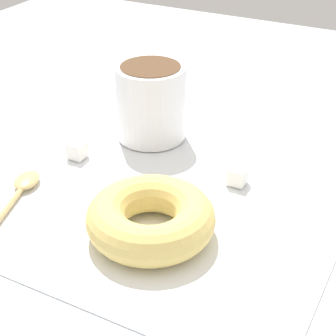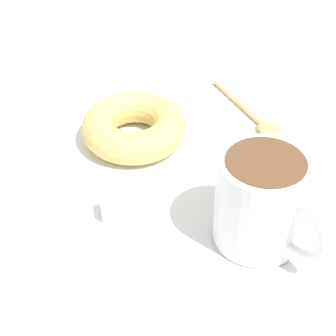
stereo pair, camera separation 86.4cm
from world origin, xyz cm
name	(u,v)px [view 2 (the right image)]	position (x,y,z in cm)	size (l,w,h in cm)	color
ground_plane	(163,192)	(0.00, 0.00, -1.00)	(120.00, 120.00, 2.00)	#B2BCC6
napkin	(168,184)	(0.52, -0.19, 0.15)	(35.89, 35.89, 0.30)	white
coffee_cup	(263,200)	(7.25, -8.95, 4.78)	(7.97, 10.60, 8.69)	white
donut	(134,127)	(-1.86, 7.73, 2.09)	(11.47, 11.47, 3.59)	#E5C66B
spoon	(260,121)	(12.80, 8.26, 0.70)	(5.41, 13.94, 0.90)	#D8B772
sugar_cube	(278,166)	(11.97, -0.58, 1.19)	(1.77, 1.77, 1.77)	white
sugar_cube_extra	(111,207)	(-5.60, -3.71, 1.20)	(1.81, 1.81, 1.81)	white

